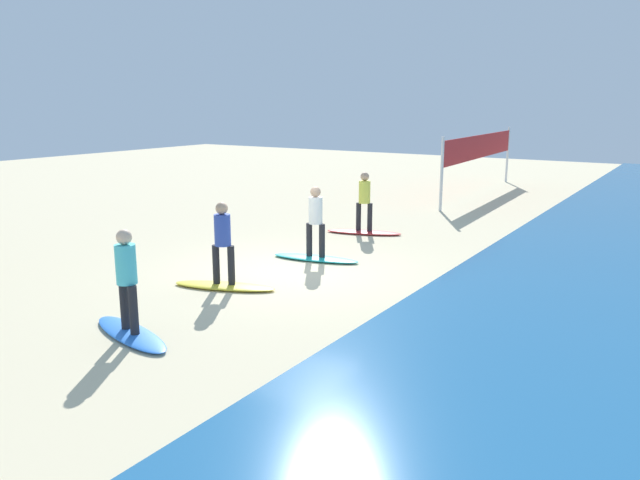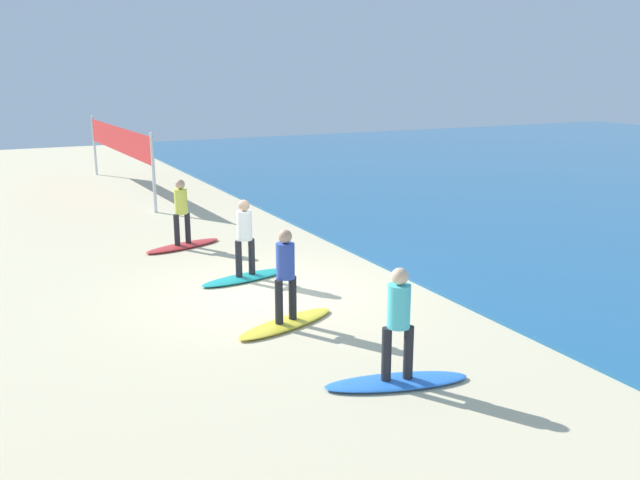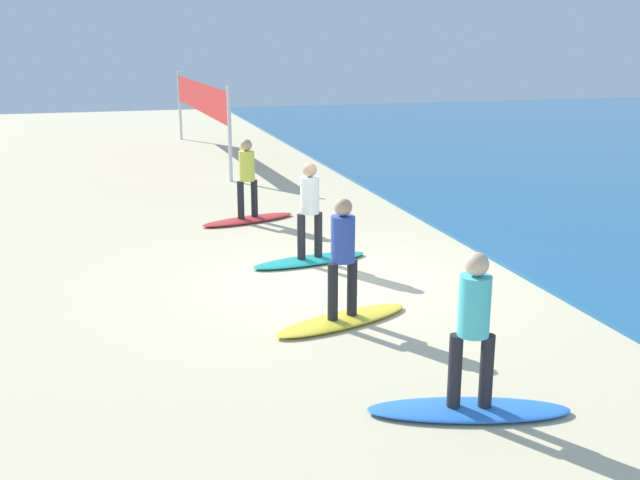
{
  "view_description": "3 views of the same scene",
  "coord_description": "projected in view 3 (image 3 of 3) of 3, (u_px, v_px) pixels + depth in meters",
  "views": [
    {
      "loc": [
        10.68,
        7.58,
        3.63
      ],
      "look_at": [
        0.19,
        0.93,
        0.86
      ],
      "focal_mm": 34.93,
      "sensor_mm": 36.0,
      "label": 1
    },
    {
      "loc": [
        11.78,
        -4.82,
        4.33
      ],
      "look_at": [
        0.43,
        0.91,
        1.12
      ],
      "focal_mm": 37.75,
      "sensor_mm": 36.0,
      "label": 2
    },
    {
      "loc": [
        10.8,
        -3.32,
        3.75
      ],
      "look_at": [
        0.36,
        -0.32,
        0.82
      ],
      "focal_mm": 42.41,
      "sensor_mm": 36.0,
      "label": 3
    }
  ],
  "objects": [
    {
      "name": "surfboard_blue",
      "position": [
        468.0,
        410.0,
        7.75
      ],
      "size": [
        1.11,
        2.17,
        0.09
      ],
      "primitive_type": "ellipsoid",
      "rotation": [
        0.0,
        0.0,
        1.29
      ],
      "color": "blue",
      "rests_on": "ground"
    },
    {
      "name": "surfer_blue",
      "position": [
        474.0,
        319.0,
        7.5
      ],
      "size": [
        0.32,
        0.45,
        1.64
      ],
      "color": "#232328",
      "rests_on": "surfboard_blue"
    },
    {
      "name": "surfer_red",
      "position": [
        247.0,
        173.0,
        15.55
      ],
      "size": [
        0.32,
        0.45,
        1.64
      ],
      "color": "#232328",
      "rests_on": "surfboard_red"
    },
    {
      "name": "ground_plane",
      "position": [
        333.0,
        283.0,
        11.88
      ],
      "size": [
        60.0,
        60.0,
        0.0
      ],
      "primitive_type": "plane",
      "color": "beige"
    },
    {
      "name": "surfer_yellow",
      "position": [
        343.0,
        250.0,
        9.95
      ],
      "size": [
        0.32,
        0.44,
        1.64
      ],
      "color": "#232328",
      "rests_on": "surfboard_yellow"
    },
    {
      "name": "surfboard_yellow",
      "position": [
        342.0,
        320.0,
        10.21
      ],
      "size": [
        1.2,
        2.17,
        0.09
      ],
      "primitive_type": "ellipsoid",
      "rotation": [
        0.0,
        0.0,
        1.9
      ],
      "color": "yellow",
      "rests_on": "ground"
    },
    {
      "name": "volleyball_net",
      "position": [
        200.0,
        101.0,
        23.88
      ],
      "size": [
        9.09,
        0.48,
        2.5
      ],
      "color": "silver",
      "rests_on": "ground"
    },
    {
      "name": "surfer_teal",
      "position": [
        310.0,
        204.0,
        12.68
      ],
      "size": [
        0.32,
        0.45,
        1.64
      ],
      "color": "#232328",
      "rests_on": "surfboard_teal"
    },
    {
      "name": "surfboard_teal",
      "position": [
        310.0,
        260.0,
        12.94
      ],
      "size": [
        0.93,
        2.17,
        0.09
      ],
      "primitive_type": "ellipsoid",
      "rotation": [
        0.0,
        0.0,
        1.75
      ],
      "color": "teal",
      "rests_on": "ground"
    },
    {
      "name": "surfboard_red",
      "position": [
        248.0,
        220.0,
        15.81
      ],
      "size": [
        1.16,
        2.17,
        0.09
      ],
      "primitive_type": "ellipsoid",
      "rotation": [
        0.0,
        0.0,
        1.88
      ],
      "color": "red",
      "rests_on": "ground"
    }
  ]
}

